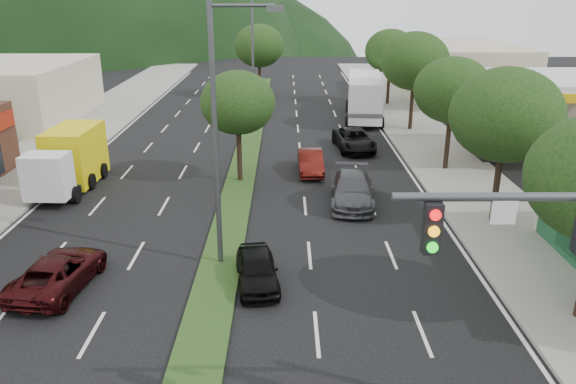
{
  "coord_description": "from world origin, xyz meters",
  "views": [
    {
      "loc": [
        2.53,
        -11.69,
        10.09
      ],
      "look_at": [
        2.64,
        9.75,
        2.35
      ],
      "focal_mm": 35.0,
      "sensor_mm": 36.0,
      "label": 1
    }
  ],
  "objects_px": {
    "tree_r_d": "(415,61)",
    "suv_maroon": "(59,272)",
    "box_truck": "(70,161)",
    "tree_med_near": "(238,103)",
    "motorhome": "(364,96)",
    "tree_r_e": "(390,51)",
    "tree_med_far": "(259,46)",
    "tree_r_c": "(453,90)",
    "car_queue_a": "(257,269)",
    "car_queue_d": "(354,140)",
    "streetlight_near": "(220,124)",
    "car_queue_b": "(352,189)",
    "streetlight_mid": "(255,51)",
    "car_queue_c": "(310,162)",
    "tree_r_b": "(506,115)"
  },
  "relations": [
    {
      "from": "tree_r_d",
      "to": "suv_maroon",
      "type": "xyz_separation_m",
      "value": [
        -17.56,
        -23.85,
        -4.55
      ]
    },
    {
      "from": "suv_maroon",
      "to": "box_truck",
      "type": "relative_size",
      "value": 0.71
    },
    {
      "from": "tree_med_near",
      "to": "motorhome",
      "type": "relative_size",
      "value": 0.64
    },
    {
      "from": "tree_r_e",
      "to": "suv_maroon",
      "type": "bearing_deg",
      "value": -117.42
    },
    {
      "from": "tree_med_near",
      "to": "tree_med_far",
      "type": "height_order",
      "value": "tree_med_far"
    },
    {
      "from": "tree_r_c",
      "to": "box_truck",
      "type": "bearing_deg",
      "value": -172.2
    },
    {
      "from": "car_queue_a",
      "to": "box_truck",
      "type": "height_order",
      "value": "box_truck"
    },
    {
      "from": "car_queue_a",
      "to": "box_truck",
      "type": "xyz_separation_m",
      "value": [
        -10.49,
        10.75,
        0.86
      ]
    },
    {
      "from": "tree_r_e",
      "to": "car_queue_d",
      "type": "relative_size",
      "value": 1.36
    },
    {
      "from": "tree_r_c",
      "to": "tree_med_near",
      "type": "bearing_deg",
      "value": -170.54
    },
    {
      "from": "streetlight_near",
      "to": "car_queue_b",
      "type": "relative_size",
      "value": 1.97
    },
    {
      "from": "tree_med_far",
      "to": "motorhome",
      "type": "xyz_separation_m",
      "value": [
        9.0,
        -9.92,
        -3.13
      ]
    },
    {
      "from": "car_queue_a",
      "to": "streetlight_mid",
      "type": "bearing_deg",
      "value": 85.14
    },
    {
      "from": "streetlight_mid",
      "to": "box_truck",
      "type": "xyz_separation_m",
      "value": [
        -9.19,
        -15.88,
        -4.11
      ]
    },
    {
      "from": "tree_med_near",
      "to": "car_queue_d",
      "type": "xyz_separation_m",
      "value": [
        7.11,
        6.6,
        -3.74
      ]
    },
    {
      "from": "tree_r_e",
      "to": "streetlight_near",
      "type": "height_order",
      "value": "streetlight_near"
    },
    {
      "from": "tree_r_e",
      "to": "car_queue_d",
      "type": "distance_m",
      "value": 16.69
    },
    {
      "from": "tree_r_d",
      "to": "car_queue_c",
      "type": "bearing_deg",
      "value": -127.61
    },
    {
      "from": "tree_r_c",
      "to": "tree_med_near",
      "type": "height_order",
      "value": "tree_r_c"
    },
    {
      "from": "tree_med_near",
      "to": "motorhome",
      "type": "distance_m",
      "value": 18.61
    },
    {
      "from": "tree_r_b",
      "to": "streetlight_mid",
      "type": "height_order",
      "value": "streetlight_mid"
    },
    {
      "from": "tree_r_d",
      "to": "car_queue_c",
      "type": "height_order",
      "value": "tree_r_d"
    },
    {
      "from": "tree_med_near",
      "to": "streetlight_mid",
      "type": "relative_size",
      "value": 0.6
    },
    {
      "from": "streetlight_near",
      "to": "suv_maroon",
      "type": "distance_m",
      "value": 7.82
    },
    {
      "from": "tree_med_far",
      "to": "motorhome",
      "type": "distance_m",
      "value": 13.76
    },
    {
      "from": "tree_r_b",
      "to": "car_queue_d",
      "type": "xyz_separation_m",
      "value": [
        -4.89,
        12.6,
        -4.35
      ]
    },
    {
      "from": "tree_r_e",
      "to": "suv_maroon",
      "type": "height_order",
      "value": "tree_r_e"
    },
    {
      "from": "streetlight_near",
      "to": "car_queue_c",
      "type": "height_order",
      "value": "streetlight_near"
    },
    {
      "from": "streetlight_near",
      "to": "box_truck",
      "type": "height_order",
      "value": "streetlight_near"
    },
    {
      "from": "tree_r_c",
      "to": "streetlight_mid",
      "type": "bearing_deg",
      "value": 132.22
    },
    {
      "from": "tree_med_far",
      "to": "tree_med_near",
      "type": "bearing_deg",
      "value": -90.0
    },
    {
      "from": "streetlight_mid",
      "to": "motorhome",
      "type": "xyz_separation_m",
      "value": [
        8.8,
        1.08,
        -3.71
      ]
    },
    {
      "from": "tree_r_c",
      "to": "car_queue_c",
      "type": "distance_m",
      "value": 9.0
    },
    {
      "from": "tree_r_b",
      "to": "streetlight_near",
      "type": "bearing_deg",
      "value": -161.27
    },
    {
      "from": "tree_r_e",
      "to": "streetlight_mid",
      "type": "relative_size",
      "value": 0.67
    },
    {
      "from": "suv_maroon",
      "to": "car_queue_b",
      "type": "relative_size",
      "value": 0.89
    },
    {
      "from": "tree_r_c",
      "to": "motorhome",
      "type": "bearing_deg",
      "value": 102.02
    },
    {
      "from": "car_queue_d",
      "to": "motorhome",
      "type": "height_order",
      "value": "motorhome"
    },
    {
      "from": "car_queue_c",
      "to": "tree_r_b",
      "type": "bearing_deg",
      "value": -44.63
    },
    {
      "from": "tree_r_b",
      "to": "car_queue_b",
      "type": "bearing_deg",
      "value": 156.99
    },
    {
      "from": "tree_r_e",
      "to": "car_queue_a",
      "type": "xyz_separation_m",
      "value": [
        -10.5,
        -33.62,
        -4.28
      ]
    },
    {
      "from": "tree_r_d",
      "to": "suv_maroon",
      "type": "distance_m",
      "value": 29.96
    },
    {
      "from": "tree_r_c",
      "to": "tree_r_e",
      "type": "relative_size",
      "value": 0.97
    },
    {
      "from": "streetlight_near",
      "to": "car_queue_a",
      "type": "distance_m",
      "value": 5.39
    },
    {
      "from": "suv_maroon",
      "to": "car_queue_a",
      "type": "relative_size",
      "value": 1.27
    },
    {
      "from": "car_queue_c",
      "to": "box_truck",
      "type": "height_order",
      "value": "box_truck"
    },
    {
      "from": "tree_r_d",
      "to": "tree_med_near",
      "type": "relative_size",
      "value": 1.19
    },
    {
      "from": "tree_r_d",
      "to": "car_queue_b",
      "type": "xyz_separation_m",
      "value": [
        -6.13,
        -15.4,
        -4.44
      ]
    },
    {
      "from": "tree_r_b",
      "to": "car_queue_b",
      "type": "relative_size",
      "value": 1.36
    },
    {
      "from": "tree_med_far",
      "to": "streetlight_near",
      "type": "height_order",
      "value": "streetlight_near"
    }
  ]
}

